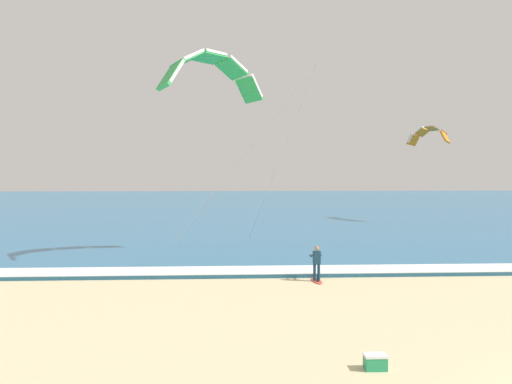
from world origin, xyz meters
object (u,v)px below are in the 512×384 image
Objects in this scene: kitesurfer at (317,261)px; surfboard at (317,281)px; kite_primary at (212,70)px; cooler_box at (375,362)px; kite_distant at (430,133)px.

surfboard is at bearing -86.02° from kitesurfer.
kite_primary reaches higher than cooler_box.
kite_primary is 2.04× the size of kite_distant.
cooler_box is (-16.85, -38.09, -9.09)m from kite_distant.
cooler_box is (-0.31, -10.62, -0.74)m from kitesurfer.
kitesurfer is 2.91× the size of cooler_box.
kitesurfer is 33.14m from kite_distant.
kitesurfer is 10.65m from cooler_box.
cooler_box reaches higher than surfboard.
cooler_box is (4.80, -16.13, -10.78)m from kite_primary.
cooler_box is at bearing -113.86° from kite_distant.
kitesurfer is at bearing 88.34° from cooler_box.
kite_distant is 42.63m from cooler_box.
kite_primary is 30.88m from kite_distant.
kite_distant reaches higher than cooler_box.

